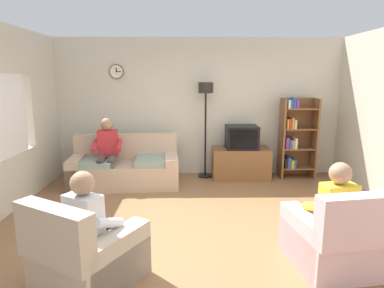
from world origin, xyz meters
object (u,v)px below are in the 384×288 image
Objects in this scene: bookshelf at (295,137)px; armchair_near_window at (87,257)px; tv at (242,137)px; floor_lamp at (206,104)px; person_on_couch at (107,149)px; person_in_left_armchair at (92,222)px; couch at (125,168)px; armchair_near_bookshelf at (334,241)px; person_in_right_armchair at (332,208)px; tv_stand at (241,163)px.

bookshelf reaches higher than armchair_near_window.
tv reaches higher than armchair_near_window.
tv is at bearing -10.17° from floor_lamp.
person_in_left_armchair is (0.52, -2.80, -0.09)m from person_on_couch.
couch is 3.31m from bookshelf.
floor_lamp reaches higher than couch.
person_in_left_armchair reaches higher than couch.
tv reaches higher than armchair_near_bookshelf.
person_on_couch is 1.11× the size of person_in_right_armchair.
person_on_couch reaches higher than couch.
person_on_couch is (-0.28, -0.11, 0.39)m from couch.
armchair_near_window is at bearing -171.56° from person_in_right_armchair.
tv is at bearing 10.01° from couch.
person_in_left_armchair is at bearing 59.66° from armchair_near_window.
tv is at bearing 11.36° from person_on_couch.
person_on_couch is (-1.77, -0.62, -0.75)m from floor_lamp.
person_in_right_armchair is (1.15, -3.13, -0.85)m from floor_lamp.
tv_stand is at bearing 90.00° from tv.
floor_lamp is at bearing 69.85° from person_in_left_armchair.
tv_stand is at bearing -8.19° from floor_lamp.
armchair_near_bookshelf is (1.16, -3.22, -1.16)m from floor_lamp.
floor_lamp is 1.65× the size of person_in_left_armchair.
person_in_left_armchair is 1.00× the size of person_in_right_armchair.
armchair_near_window is (-1.30, -3.50, -1.16)m from floor_lamp.
person_in_right_armchair is (-0.01, 0.09, 0.32)m from armchair_near_bookshelf.
tv_stand is 0.70× the size of bookshelf.
armchair_near_window is at bearing -110.39° from floor_lamp.
couch is 1.69× the size of armchair_near_window.
tv is 2.51m from person_on_couch.
tv is 0.54× the size of person_in_left_armchair.
bookshelf reaches higher than person_in_right_armchair.
person_in_left_armchair is at bearing -175.31° from armchair_near_bookshelf.
armchair_near_window is at bearing -120.34° from person_in_left_armchair.
bookshelf is (1.06, 0.10, -0.02)m from tv.
armchair_near_bookshelf is at bearing -70.14° from floor_lamp.
couch is at bearing 135.14° from person_in_right_armchair.
floor_lamp is 3.62m from armchair_near_bookshelf.
couch reaches higher than tv_stand.
bookshelf is 3.17m from person_in_right_armchair.
bookshelf is 1.87m from floor_lamp.
tv is 0.52× the size of armchair_near_window.
floor_lamp is 1.59× the size of armchair_near_window.
armchair_near_bookshelf is 0.88× the size of person_in_left_armchair.
person_in_right_armchair reaches higher than couch.
tv is 3.95m from armchair_near_window.
tv is 0.94m from floor_lamp.
tv is (2.18, 0.38, 0.50)m from couch.
tv_stand is at bearing 98.66° from armchair_near_bookshelf.
person_in_left_armchair is (-1.94, -3.32, 0.31)m from tv_stand.
floor_lamp is (1.49, 0.51, 1.14)m from couch.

